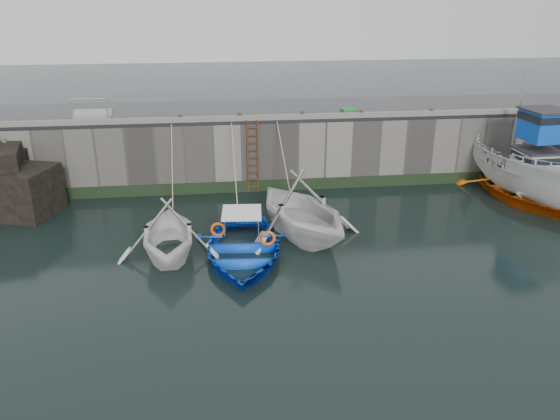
{
  "coord_description": "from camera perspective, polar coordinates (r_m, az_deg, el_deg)",
  "views": [
    {
      "loc": [
        -3.62,
        -12.79,
        8.14
      ],
      "look_at": [
        -1.47,
        4.59,
        1.2
      ],
      "focal_mm": 35.0,
      "sensor_mm": 36.0,
      "label": 1
    }
  ],
  "objects": [
    {
      "name": "ground",
      "position": [
        15.59,
        7.56,
        -10.08
      ],
      "size": [
        120.0,
        120.0,
        0.0
      ],
      "primitive_type": "plane",
      "color": "black",
      "rests_on": "ground"
    },
    {
      "name": "quay_back",
      "position": [
        26.4,
        1.06,
        7.04
      ],
      "size": [
        30.0,
        5.0,
        3.0
      ],
      "primitive_type": "cube",
      "color": "slate",
      "rests_on": "ground"
    },
    {
      "name": "road_back",
      "position": [
        26.05,
        1.09,
        10.41
      ],
      "size": [
        30.0,
        5.0,
        0.16
      ],
      "primitive_type": "cube",
      "color": "black",
      "rests_on": "quay_back"
    },
    {
      "name": "kerb_back",
      "position": [
        23.73,
        1.9,
        9.74
      ],
      "size": [
        30.0,
        0.3,
        0.2
      ],
      "primitive_type": "cube",
      "color": "slate",
      "rests_on": "road_back"
    },
    {
      "name": "algae_back",
      "position": [
        24.35,
        1.88,
        2.7
      ],
      "size": [
        30.0,
        0.08,
        0.5
      ],
      "primitive_type": "cube",
      "color": "black",
      "rests_on": "ground"
    },
    {
      "name": "ladder",
      "position": [
        23.69,
        -2.87,
        5.54
      ],
      "size": [
        0.51,
        0.08,
        3.2
      ],
      "color": "#3F1E0F",
      "rests_on": "ground"
    },
    {
      "name": "boat_near_white",
      "position": [
        18.76,
        -11.46,
        -4.58
      ],
      "size": [
        3.84,
        4.39,
        2.23
      ],
      "primitive_type": "imported",
      "rotation": [
        0.0,
        0.0,
        0.04
      ],
      "color": "silver",
      "rests_on": "ground"
    },
    {
      "name": "boat_near_white_rope",
      "position": [
        22.63,
        -10.78,
        0.14
      ],
      "size": [
        0.04,
        4.34,
        3.1
      ],
      "primitive_type": null,
      "color": "tan",
      "rests_on": "ground"
    },
    {
      "name": "boat_near_blue",
      "position": [
        18.31,
        -3.94,
        -4.84
      ],
      "size": [
        4.16,
        5.55,
        1.09
      ],
      "primitive_type": "imported",
      "rotation": [
        0.0,
        0.0,
        -0.08
      ],
      "color": "blue",
      "rests_on": "ground"
    },
    {
      "name": "boat_near_blue_rope",
      "position": [
        22.38,
        -4.62,
        0.21
      ],
      "size": [
        0.04,
        4.69,
        3.1
      ],
      "primitive_type": null,
      "color": "tan",
      "rests_on": "ground"
    },
    {
      "name": "boat_near_blacktrim",
      "position": [
        19.75,
        2.21,
        -2.74
      ],
      "size": [
        6.11,
        6.5,
        2.74
      ],
      "primitive_type": "imported",
      "rotation": [
        0.0,
        0.0,
        0.39
      ],
      "color": "silver",
      "rests_on": "ground"
    },
    {
      "name": "boat_near_blacktrim_rope",
      "position": [
        23.2,
        0.74,
        1.07
      ],
      "size": [
        0.04,
        3.63,
        3.1
      ],
      "primitive_type": null,
      "color": "tan",
      "rests_on": "ground"
    },
    {
      "name": "boat_far_white",
      "position": [
        25.45,
        24.38,
        3.93
      ],
      "size": [
        3.4,
        7.87,
        5.97
      ],
      "rotation": [
        0.0,
        0.0,
        0.07
      ],
      "color": "silver",
      "rests_on": "ground"
    },
    {
      "name": "boat_far_orange",
      "position": [
        25.68,
        24.1,
        2.2
      ],
      "size": [
        4.64,
        6.48,
        4.34
      ],
      "rotation": [
        0.0,
        0.0,
        0.0
      ],
      "color": "orange",
      "rests_on": "ground"
    },
    {
      "name": "fish_crate",
      "position": [
        24.65,
        7.21,
        10.14
      ],
      "size": [
        0.72,
        0.55,
        0.3
      ],
      "primitive_type": "cube",
      "rotation": [
        0.0,
        0.0,
        0.18
      ],
      "color": "#167B29",
      "rests_on": "road_back"
    },
    {
      "name": "railing",
      "position": [
        25.04,
        -19.01,
        9.45
      ],
      "size": [
        1.6,
        1.05,
        1.0
      ],
      "color": "#A5A8AD",
      "rests_on": "road_back"
    },
    {
      "name": "bollard_a",
      "position": [
        23.59,
        -10.4,
        9.42
      ],
      "size": [
        0.18,
        0.18,
        0.28
      ],
      "primitive_type": "cylinder",
      "color": "#3F1E0F",
      "rests_on": "road_back"
    },
    {
      "name": "bollard_b",
      "position": [
        23.57,
        -4.24,
        9.71
      ],
      "size": [
        0.18,
        0.18,
        0.28
      ],
      "primitive_type": "cylinder",
      "color": "#3F1E0F",
      "rests_on": "road_back"
    },
    {
      "name": "bollard_c",
      "position": [
        23.85,
        2.34,
        9.89
      ],
      "size": [
        0.18,
        0.18,
        0.28
      ],
      "primitive_type": "cylinder",
      "color": "#3F1E0F",
      "rests_on": "road_back"
    },
    {
      "name": "bollard_d",
      "position": [
        24.4,
        8.47,
        9.94
      ],
      "size": [
        0.18,
        0.18,
        0.28
      ],
      "primitive_type": "cylinder",
      "color": "#3F1E0F",
      "rests_on": "road_back"
    },
    {
      "name": "bollard_e",
      "position": [
        25.43,
        15.55,
        9.87
      ],
      "size": [
        0.18,
        0.18,
        0.28
      ],
      "primitive_type": "cylinder",
      "color": "#3F1E0F",
      "rests_on": "road_back"
    }
  ]
}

